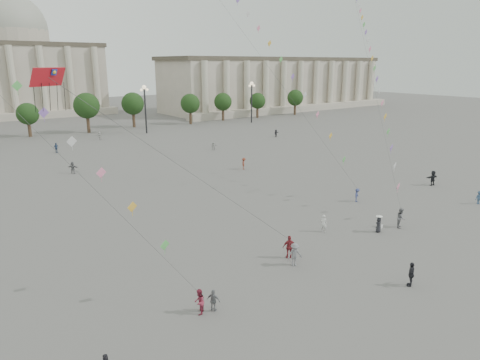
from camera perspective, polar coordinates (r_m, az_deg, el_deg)
ground at (r=35.26m, az=14.08°, el=-10.93°), size 360.00×360.00×0.00m
hall_east at (r=151.42m, az=5.05°, el=12.68°), size 84.00×26.22×17.20m
hall_central at (r=150.93m, az=-27.71°, el=13.24°), size 48.30×34.30×35.50m
tree_row at (r=101.26m, az=-22.25°, el=8.59°), size 137.12×5.12×8.00m
lamp_post_mid_east at (r=98.46m, az=-12.57°, el=10.34°), size 2.00×0.90×10.65m
lamp_post_far_east at (r=113.98m, az=1.56°, el=11.33°), size 2.00×0.90×10.65m
person_crowd_0 at (r=82.14m, az=-23.30°, el=3.97°), size 1.14×0.88×1.80m
person_crowd_3 at (r=60.58m, az=24.31°, el=0.25°), size 1.88×0.90×1.95m
person_crowd_4 at (r=93.32m, az=-18.22°, el=5.63°), size 1.47×1.31×1.62m
person_crowd_6 at (r=33.99m, az=7.30°, el=-9.84°), size 1.36×1.01×1.89m
person_crowd_7 at (r=78.13m, az=-3.55°, el=4.56°), size 1.44×0.75×1.49m
person_crowd_8 at (r=63.62m, az=0.51°, el=2.21°), size 1.17×1.29×1.74m
person_crowd_9 at (r=92.35m, az=4.83°, el=6.24°), size 1.56×0.86×1.60m
person_crowd_12 at (r=65.77m, az=-21.41°, el=1.55°), size 1.42×1.49×1.69m
person_crowd_13 at (r=40.98m, az=11.07°, el=-5.67°), size 0.68×0.73×1.68m
person_crowd_14 at (r=54.99m, az=29.29°, el=-2.04°), size 1.13×0.90×1.52m
tourist_0 at (r=35.21m, az=6.61°, el=-8.86°), size 1.21×0.93×1.92m
tourist_3 at (r=28.27m, az=-3.55°, el=-15.74°), size 0.79×0.94×1.50m
tourist_4 at (r=33.24m, az=21.86°, el=-11.58°), size 1.15×0.85×1.81m
kite_flyer_0 at (r=28.03m, az=-5.45°, el=-15.87°), size 1.02×1.04×1.68m
kite_flyer_1 at (r=50.55m, az=15.34°, el=-1.95°), size 1.16×0.99×1.56m
kite_flyer_2 at (r=44.02m, az=20.66°, el=-4.74°), size 1.18×1.11×1.92m
hat_person at (r=42.17m, az=18.02°, el=-5.60°), size 0.79×0.60×1.69m
dragon_kite at (r=26.57m, az=-23.61°, el=10.71°), size 9.25×2.05×21.00m
kite_train_east at (r=67.38m, az=16.29°, el=18.37°), size 33.32×36.67×60.33m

